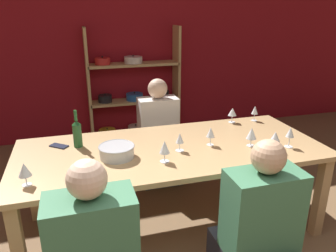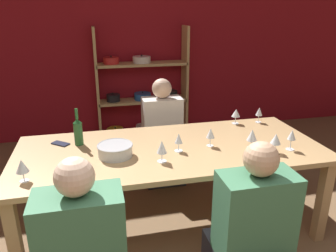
# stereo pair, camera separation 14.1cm
# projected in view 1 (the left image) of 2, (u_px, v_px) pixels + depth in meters

# --- Properties ---
(wall_back_red) EXTENTS (8.80, 0.06, 2.70)m
(wall_back_red) POSITION_uv_depth(u_px,v_px,m) (111.00, 44.00, 4.62)
(wall_back_red) COLOR maroon
(wall_back_red) RESTS_ON ground_plane
(shelf_unit) EXTENTS (1.31, 0.30, 1.60)m
(shelf_unit) POSITION_uv_depth(u_px,v_px,m) (133.00, 97.00, 4.75)
(shelf_unit) COLOR tan
(shelf_unit) RESTS_ON ground_plane
(dining_table) EXTENTS (2.47, 1.05, 0.76)m
(dining_table) POSITION_uv_depth(u_px,v_px,m) (171.00, 156.00, 2.69)
(dining_table) COLOR tan
(dining_table) RESTS_ON ground_plane
(mixing_bowl) EXTENTS (0.27, 0.27, 0.09)m
(mixing_bowl) POSITION_uv_depth(u_px,v_px,m) (117.00, 151.00, 2.47)
(mixing_bowl) COLOR #B7BABC
(mixing_bowl) RESTS_ON dining_table
(wine_bottle_green) EXTENTS (0.07, 0.07, 0.31)m
(wine_bottle_green) POSITION_uv_depth(u_px,v_px,m) (77.00, 133.00, 2.64)
(wine_bottle_green) COLOR #1E4C23
(wine_bottle_green) RESTS_ON dining_table
(wine_glass_red_a) EXTENTS (0.08, 0.08, 0.15)m
(wine_glass_red_a) POSITION_uv_depth(u_px,v_px,m) (25.00, 170.00, 2.06)
(wine_glass_red_a) COLOR white
(wine_glass_red_a) RESTS_ON dining_table
(wine_glass_empty_a) EXTENTS (0.07, 0.07, 0.15)m
(wine_glass_empty_a) POSITION_uv_depth(u_px,v_px,m) (180.00, 139.00, 2.57)
(wine_glass_empty_a) COLOR white
(wine_glass_empty_a) RESTS_ON dining_table
(wine_glass_empty_b) EXTENTS (0.08, 0.08, 0.16)m
(wine_glass_empty_b) POSITION_uv_depth(u_px,v_px,m) (252.00, 134.00, 2.66)
(wine_glass_empty_b) COLOR white
(wine_glass_empty_b) RESTS_ON dining_table
(wine_glass_white_a) EXTENTS (0.07, 0.07, 0.15)m
(wine_glass_white_a) POSITION_uv_depth(u_px,v_px,m) (211.00, 133.00, 2.67)
(wine_glass_white_a) COLOR white
(wine_glass_white_a) RESTS_ON dining_table
(wine_glass_red_b) EXTENTS (0.08, 0.08, 0.15)m
(wine_glass_red_b) POSITION_uv_depth(u_px,v_px,m) (232.00, 112.00, 3.21)
(wine_glass_red_b) COLOR white
(wine_glass_red_b) RESTS_ON dining_table
(wine_glass_white_b) EXTENTS (0.07, 0.07, 0.17)m
(wine_glass_white_b) POSITION_uv_depth(u_px,v_px,m) (290.00, 133.00, 2.63)
(wine_glass_white_b) COLOR white
(wine_glass_white_b) RESTS_ON dining_table
(wine_glass_empty_c) EXTENTS (0.08, 0.08, 0.15)m
(wine_glass_empty_c) POSITION_uv_depth(u_px,v_px,m) (89.00, 170.00, 2.05)
(wine_glass_empty_c) COLOR white
(wine_glass_empty_c) RESTS_ON dining_table
(wine_glass_empty_d) EXTENTS (0.08, 0.08, 0.17)m
(wine_glass_empty_d) POSITION_uv_depth(u_px,v_px,m) (165.00, 147.00, 2.38)
(wine_glass_empty_d) COLOR white
(wine_glass_empty_d) RESTS_ON dining_table
(wine_glass_white_c) EXTENTS (0.07, 0.07, 0.15)m
(wine_glass_white_c) POSITION_uv_depth(u_px,v_px,m) (255.00, 111.00, 3.26)
(wine_glass_white_c) COLOR white
(wine_glass_white_c) RESTS_ON dining_table
(wine_glass_red_c) EXTENTS (0.08, 0.08, 0.16)m
(wine_glass_red_c) POSITION_uv_depth(u_px,v_px,m) (275.00, 137.00, 2.58)
(wine_glass_red_c) COLOR white
(wine_glass_red_c) RESTS_ON dining_table
(cell_phone) EXTENTS (0.16, 0.15, 0.01)m
(cell_phone) POSITION_uv_depth(u_px,v_px,m) (59.00, 146.00, 2.68)
(cell_phone) COLOR #1E2338
(cell_phone) RESTS_ON dining_table
(person_far_a) EXTENTS (0.42, 0.52, 1.14)m
(person_far_a) POSITION_uv_depth(u_px,v_px,m) (158.00, 144.00, 3.63)
(person_far_a) COLOR #2D2D38
(person_far_a) RESTS_ON ground_plane
(person_near_b) EXTENTS (0.45, 0.56, 1.14)m
(person_near_b) POSITION_uv_depth(u_px,v_px,m) (258.00, 248.00, 2.05)
(person_near_b) COLOR #2D2D38
(person_near_b) RESTS_ON ground_plane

